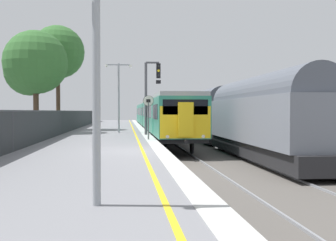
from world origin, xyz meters
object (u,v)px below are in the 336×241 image
background_tree_centre (57,54)px  commuter_train_at_platform (156,114)px  speed_limit_sign (148,111)px  platform_lamp_mid (119,91)px  signal_gantry (150,89)px  background_tree_left (34,65)px  platform_lamp_near (96,27)px  freight_train_adjacent_track (206,113)px

background_tree_centre → commuter_train_at_platform: bearing=32.5°
speed_limit_sign → platform_lamp_mid: (-1.78, 7.70, 1.49)m
signal_gantry → background_tree_left: 9.17m
signal_gantry → platform_lamp_near: (-2.15, -20.23, -0.07)m
commuter_train_at_platform → background_tree_left: background_tree_left is taller
freight_train_adjacent_track → speed_limit_sign: freight_train_adjacent_track is taller
background_tree_left → background_tree_centre: size_ratio=0.84×
platform_lamp_mid → background_tree_centre: bearing=136.9°
platform_lamp_mid → background_tree_left: 6.50m
signal_gantry → background_tree_centre: (-7.48, 8.02, 3.38)m
freight_train_adjacent_track → platform_lamp_near: size_ratio=8.58×
signal_gantry → platform_lamp_mid: bearing=125.3°
signal_gantry → speed_limit_sign: bearing=-94.6°
background_tree_centre → platform_lamp_mid: bearing=-43.1°
background_tree_centre → platform_lamp_near: bearing=-79.3°
commuter_train_at_platform → background_tree_centre: (-8.95, -5.69, 5.21)m
commuter_train_at_platform → platform_lamp_mid: platform_lamp_mid is taller
freight_train_adjacent_track → background_tree_left: size_ratio=5.78×
platform_lamp_mid → signal_gantry: bearing=-54.7°
background_tree_centre → freight_train_adjacent_track: bearing=-0.4°
background_tree_left → platform_lamp_mid: bearing=-2.1°
speed_limit_sign → background_tree_left: size_ratio=0.33×
speed_limit_sign → platform_lamp_mid: 8.04m
platform_lamp_mid → commuter_train_at_platform: bearing=71.3°
freight_train_adjacent_track → background_tree_centre: size_ratio=4.88×
commuter_train_at_platform → platform_lamp_mid: bearing=-108.7°
platform_lamp_mid → background_tree_left: bearing=177.9°
speed_limit_sign → background_tree_left: bearing=135.2°
background_tree_left → freight_train_adjacent_track: bearing=18.6°
signal_gantry → speed_limit_sign: 4.91m
background_tree_left → platform_lamp_near: bearing=-75.2°
commuter_train_at_platform → background_tree_centre: 11.82m
background_tree_left → commuter_train_at_platform: bearing=46.8°
freight_train_adjacent_track → signal_gantry: size_ratio=8.78×
commuter_train_at_platform → speed_limit_sign: size_ratio=16.37×
commuter_train_at_platform → signal_gantry: (-1.47, -13.71, 1.83)m
freight_train_adjacent_track → platform_lamp_mid: size_ratio=8.41×
platform_lamp_mid → background_tree_left: size_ratio=0.69×
platform_lamp_mid → background_tree_left: background_tree_left is taller
background_tree_centre → background_tree_left: bearing=-100.5°
freight_train_adjacent_track → background_tree_left: 15.03m
speed_limit_sign → signal_gantry: bearing=85.4°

